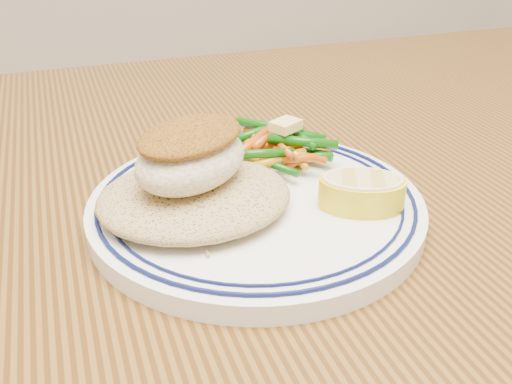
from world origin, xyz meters
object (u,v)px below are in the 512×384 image
object	(u,v)px
fish_fillet	(191,154)
vegetable_pile	(276,146)
dining_table	(248,309)
rice_pilaf	(194,193)
plate	(256,204)
lemon_wedge	(362,191)

from	to	relation	value
fish_fillet	vegetable_pile	xyz separation A→B (m)	(0.08, 0.05, -0.03)
dining_table	fish_fillet	xyz separation A→B (m)	(-0.04, -0.01, 0.15)
dining_table	vegetable_pile	world-z (taller)	vegetable_pile
dining_table	rice_pilaf	distance (m)	0.13
dining_table	plate	world-z (taller)	plate
vegetable_pile	lemon_wedge	world-z (taller)	vegetable_pile
fish_fillet	lemon_wedge	xyz separation A→B (m)	(0.11, -0.04, -0.03)
plate	rice_pilaf	distance (m)	0.05
rice_pilaf	fish_fillet	distance (m)	0.03
plate	fish_fillet	world-z (taller)	fish_fillet
dining_table	fish_fillet	size ratio (longest dim) A/B	13.65
plate	rice_pilaf	world-z (taller)	rice_pilaf
plate	dining_table	bearing A→B (deg)	116.09
vegetable_pile	fish_fillet	bearing A→B (deg)	-148.22
fish_fillet	lemon_wedge	distance (m)	0.12
dining_table	lemon_wedge	size ratio (longest dim) A/B	19.90
fish_fillet	lemon_wedge	bearing A→B (deg)	-19.25
rice_pilaf	fish_fillet	bearing A→B (deg)	105.17
plate	vegetable_pile	xyz separation A→B (m)	(0.04, 0.05, 0.02)
plate	lemon_wedge	bearing A→B (deg)	-29.90
rice_pilaf	lemon_wedge	bearing A→B (deg)	-18.48
plate	lemon_wedge	size ratio (longest dim) A/B	3.30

